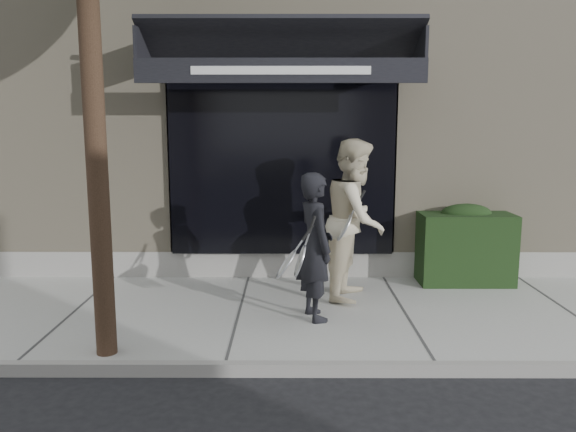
{
  "coord_description": "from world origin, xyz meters",
  "views": [
    {
      "loc": [
        -1.39,
        -6.56,
        2.36
      ],
      "look_at": [
        -1.41,
        0.6,
        1.19
      ],
      "focal_mm": 35.0,
      "sensor_mm": 36.0,
      "label": 1
    }
  ],
  "objects": [
    {
      "name": "ground",
      "position": [
        0.0,
        0.0,
        0.0
      ],
      "size": [
        80.0,
        80.0,
        0.0
      ],
      "primitive_type": "plane",
      "color": "black",
      "rests_on": "ground"
    },
    {
      "name": "sidewalk",
      "position": [
        0.0,
        0.0,
        0.06
      ],
      "size": [
        20.0,
        3.0,
        0.12
      ],
      "primitive_type": "cube",
      "color": "#9FA09A",
      "rests_on": "ground"
    },
    {
      "name": "curb",
      "position": [
        0.0,
        -1.55,
        0.07
      ],
      "size": [
        20.0,
        0.1,
        0.14
      ],
      "primitive_type": "cube",
      "color": "gray",
      "rests_on": "ground"
    },
    {
      "name": "building_facade",
      "position": [
        -0.01,
        4.96,
        2.74
      ],
      "size": [
        14.3,
        8.04,
        5.64
      ],
      "color": "tan",
      "rests_on": "ground"
    },
    {
      "name": "hedge",
      "position": [
        1.1,
        1.25,
        0.66
      ],
      "size": [
        1.3,
        0.7,
        1.14
      ],
      "color": "black",
      "rests_on": "sidewalk"
    },
    {
      "name": "pedestrian_front",
      "position": [
        -1.1,
        -0.27,
        0.97
      ],
      "size": [
        0.72,
        0.85,
        1.71
      ],
      "color": "black",
      "rests_on": "sidewalk"
    },
    {
      "name": "pedestrian_back",
      "position": [
        -0.54,
        0.55,
        1.15
      ],
      "size": [
        1.04,
        1.19,
        2.06
      ],
      "color": "beige",
      "rests_on": "sidewalk"
    }
  ]
}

